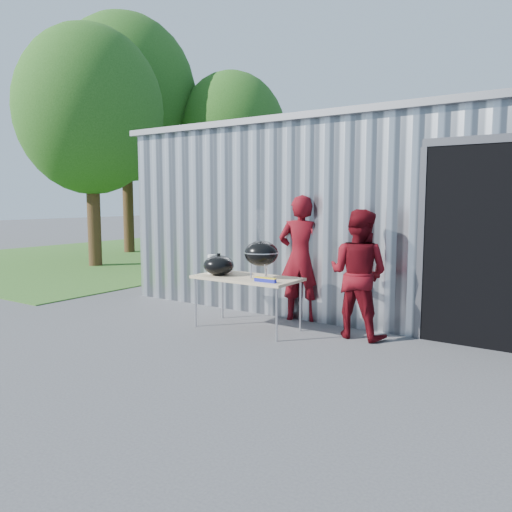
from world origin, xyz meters
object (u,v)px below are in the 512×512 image
Objects in this scene: folding_table at (247,280)px; person_cook at (301,258)px; kettle_grill at (261,248)px; person_bystander at (358,274)px.

person_cook is at bearing 67.27° from folding_table.
kettle_grill is 0.55× the size of person_bystander.
person_cook is 1.11× the size of person_bystander.
person_cook reaches higher than folding_table.
folding_table is 1.55m from person_bystander.
person_cook reaches higher than person_bystander.
folding_table is at bearing 49.69° from person_cook.
folding_table is 0.51m from kettle_grill.
kettle_grill reaches higher than folding_table.
person_bystander is (1.09, -0.41, -0.10)m from person_cook.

